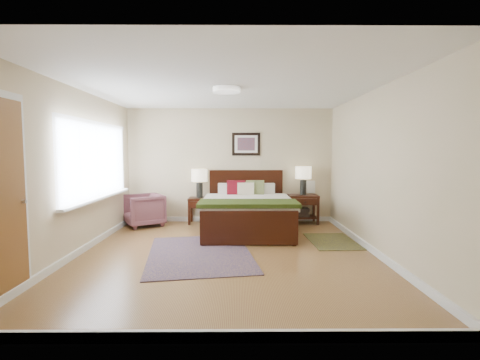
# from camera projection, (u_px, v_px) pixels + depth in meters

# --- Properties ---
(floor) EXTENTS (5.00, 5.00, 0.00)m
(floor) POSITION_uv_depth(u_px,v_px,m) (227.00, 253.00, 5.30)
(floor) COLOR olive
(floor) RESTS_ON ground
(back_wall) EXTENTS (4.50, 0.04, 2.50)m
(back_wall) POSITION_uv_depth(u_px,v_px,m) (230.00, 165.00, 7.69)
(back_wall) COLOR beige
(back_wall) RESTS_ON ground
(front_wall) EXTENTS (4.50, 0.04, 2.50)m
(front_wall) POSITION_uv_depth(u_px,v_px,m) (217.00, 190.00, 2.71)
(front_wall) COLOR beige
(front_wall) RESTS_ON ground
(left_wall) EXTENTS (0.04, 5.00, 2.50)m
(left_wall) POSITION_uv_depth(u_px,v_px,m) (76.00, 172.00, 5.19)
(left_wall) COLOR beige
(left_wall) RESTS_ON ground
(right_wall) EXTENTS (0.04, 5.00, 2.50)m
(right_wall) POSITION_uv_depth(u_px,v_px,m) (376.00, 172.00, 5.22)
(right_wall) COLOR beige
(right_wall) RESTS_ON ground
(ceiling) EXTENTS (4.50, 5.00, 0.02)m
(ceiling) POSITION_uv_depth(u_px,v_px,m) (226.00, 87.00, 5.10)
(ceiling) COLOR white
(ceiling) RESTS_ON back_wall
(window) EXTENTS (0.11, 2.72, 1.32)m
(window) POSITION_uv_depth(u_px,v_px,m) (98.00, 162.00, 5.87)
(window) COLOR silver
(window) RESTS_ON left_wall
(ceil_fixture) EXTENTS (0.44, 0.44, 0.08)m
(ceil_fixture) POSITION_uv_depth(u_px,v_px,m) (226.00, 89.00, 5.10)
(ceil_fixture) COLOR white
(ceil_fixture) RESTS_ON ceiling
(bed) EXTENTS (1.73, 2.10, 1.13)m
(bed) POSITION_uv_depth(u_px,v_px,m) (247.00, 205.00, 6.73)
(bed) COLOR black
(bed) RESTS_ON ground
(wall_art) EXTENTS (0.62, 0.05, 0.50)m
(wall_art) POSITION_uv_depth(u_px,v_px,m) (246.00, 144.00, 7.63)
(wall_art) COLOR black
(wall_art) RESTS_ON back_wall
(nightstand_left) EXTENTS (0.47, 0.42, 0.56)m
(nightstand_left) POSITION_uv_depth(u_px,v_px,m) (200.00, 203.00, 7.51)
(nightstand_left) COLOR black
(nightstand_left) RESTS_ON ground
(nightstand_right) EXTENTS (0.63, 0.47, 0.62)m
(nightstand_right) POSITION_uv_depth(u_px,v_px,m) (303.00, 206.00, 7.53)
(nightstand_right) COLOR black
(nightstand_right) RESTS_ON ground
(lamp_left) EXTENTS (0.34, 0.34, 0.61)m
(lamp_left) POSITION_uv_depth(u_px,v_px,m) (199.00, 178.00, 7.48)
(lamp_left) COLOR black
(lamp_left) RESTS_ON nightstand_left
(lamp_right) EXTENTS (0.34, 0.34, 0.61)m
(lamp_right) POSITION_uv_depth(u_px,v_px,m) (303.00, 175.00, 7.49)
(lamp_right) COLOR black
(lamp_right) RESTS_ON nightstand_right
(armchair) EXTENTS (1.00, 1.00, 0.67)m
(armchair) POSITION_uv_depth(u_px,v_px,m) (144.00, 210.00, 7.26)
(armchair) COLOR brown
(armchair) RESTS_ON ground
(rug_persian) EXTENTS (1.83, 2.35, 0.01)m
(rug_persian) POSITION_uv_depth(u_px,v_px,m) (200.00, 253.00, 5.29)
(rug_persian) COLOR #0D0B3A
(rug_persian) RESTS_ON ground
(rug_navy) EXTENTS (0.80, 1.17, 0.01)m
(rug_navy) POSITION_uv_depth(u_px,v_px,m) (332.00, 241.00, 6.01)
(rug_navy) COLOR black
(rug_navy) RESTS_ON ground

